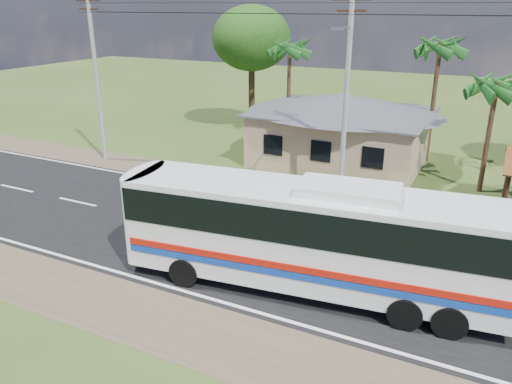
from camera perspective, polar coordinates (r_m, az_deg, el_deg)
ground at (r=22.14m, az=-3.04°, el=-5.03°), size 120.00×120.00×0.00m
road at (r=22.14m, az=-3.05°, el=-5.01°), size 120.00×16.00×0.03m
house at (r=32.35m, az=9.88°, el=7.99°), size 12.40×10.00×5.00m
utility_poles at (r=25.17m, az=9.58°, el=11.67°), size 32.80×2.22×11.00m
palm_near at (r=28.59m, az=25.82°, el=10.87°), size 2.80×2.80×6.70m
palm_mid at (r=33.14m, az=20.30°, el=15.27°), size 2.80×2.80×8.20m
palm_far at (r=36.22m, az=3.88°, el=16.04°), size 2.80×2.80×7.70m
tree_behind_house at (r=39.67m, az=-0.52°, el=17.13°), size 6.00×6.00×9.61m
coach_bus at (r=17.25m, az=6.62°, el=-4.33°), size 13.48×4.37×4.11m
motorcycle at (r=24.69m, az=17.36°, el=-2.15°), size 1.64×0.84×0.82m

